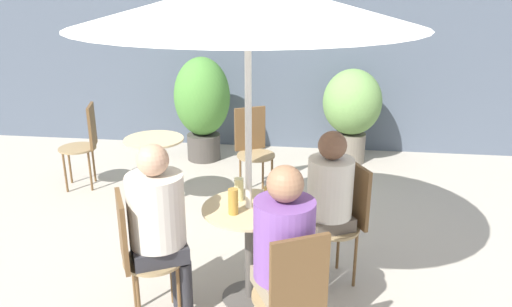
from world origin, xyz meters
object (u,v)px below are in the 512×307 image
potted_plant_1 (352,108)px  umbrella (247,3)px  beer_glass_1 (269,198)px  potted_plant_0 (202,102)px  seated_person_0 (159,220)px  cafe_table_far (155,160)px  bistro_chair_1 (293,290)px  bistro_chair_3 (85,139)px  beer_glass_0 (233,202)px  seated_person_2 (328,196)px  cafe_table_near (249,234)px  bistro_chair_4 (253,143)px  beer_glass_2 (239,189)px  bistro_chair_0 (138,248)px  seated_person_1 (283,248)px  bistro_chair_2 (345,213)px

potted_plant_1 → umbrella: (-0.85, -3.01, 1.36)m
beer_glass_1 → potted_plant_0: potted_plant_0 is taller
seated_person_0 → umbrella: bearing=-90.0°
cafe_table_far → bistro_chair_1: bistro_chair_1 is taller
bistro_chair_3 → potted_plant_0: 1.50m
beer_glass_0 → umbrella: (0.09, 0.11, 1.25)m
seated_person_2 → umbrella: 1.47m
cafe_table_near → bistro_chair_4: (-0.23, 1.89, 0.03)m
cafe_table_near → cafe_table_far: same height
cafe_table_near → beer_glass_2: 0.32m
cafe_table_near → seated_person_0: size_ratio=0.58×
beer_glass_0 → beer_glass_2: 0.22m
beer_glass_1 → potted_plant_1: potted_plant_1 is taller
cafe_table_near → beer_glass_0: 0.32m
bistro_chair_4 → seated_person_0: bearing=-126.1°
bistro_chair_1 → potted_plant_0: size_ratio=0.71×
bistro_chair_0 → bistro_chair_1: size_ratio=1.00×
bistro_chair_3 → beer_glass_1: size_ratio=5.65×
cafe_table_far → seated_person_0: 1.81m
bistro_chair_0 → potted_plant_0: (-0.32, 3.21, 0.19)m
potted_plant_0 → seated_person_2: bearing=-59.4°
bistro_chair_1 → seated_person_0: size_ratio=0.74×
seated_person_1 → beer_glass_1: bearing=-102.4°
bistro_chair_4 → beer_glass_2: (0.14, -1.78, 0.25)m
cafe_table_far → bistro_chair_3: bistro_chair_3 is taller
bistro_chair_4 → seated_person_1: bearing=-106.2°
bistro_chair_0 → seated_person_2: bearing=-90.0°
beer_glass_0 → cafe_table_near: bearing=52.0°
seated_person_0 → seated_person_2: 1.21m
bistro_chair_2 → bistro_chair_4: bearing=-176.9°
umbrella → bistro_chair_1: bearing=-62.9°
bistro_chair_3 → seated_person_1: size_ratio=0.74×
seated_person_0 → seated_person_1: 0.86m
cafe_table_near → bistro_chair_1: (0.34, -0.67, 0.03)m
bistro_chair_1 → bistro_chair_4: 2.63m
cafe_table_near → bistro_chair_2: bistro_chair_2 is taller
seated_person_1 → umbrella: size_ratio=0.57×
seated_person_0 → beer_glass_0: size_ratio=7.06×
cafe_table_near → bistro_chair_0: 0.76m
potted_plant_0 → bistro_chair_3: bearing=-135.5°
bistro_chair_2 → beer_glass_2: bearing=-99.9°
bistro_chair_3 → bistro_chair_0: bearing=15.7°
cafe_table_far → potted_plant_1: 2.56m
bistro_chair_0 → potted_plant_1: size_ratio=0.79×
cafe_table_near → umbrella: umbrella is taller
cafe_table_near → beer_glass_0: beer_glass_0 is taller
seated_person_1 → beer_glass_0: bearing=-77.1°
seated_person_2 → cafe_table_far: bearing=-151.2°
seated_person_1 → potted_plant_1: seated_person_1 is taller
bistro_chair_0 → potted_plant_1: (1.53, 3.35, 0.15)m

